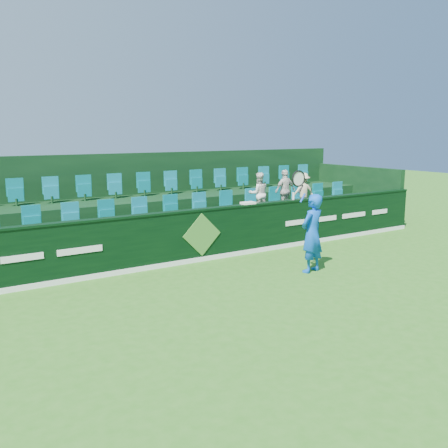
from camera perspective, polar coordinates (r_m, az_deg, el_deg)
ground at (r=9.77m, az=9.27°, el=-9.18°), size 60.00×60.00×0.00m
sponsor_hoarding at (r=12.71m, az=-2.79°, el=-1.25°), size 16.00×0.25×1.35m
stand_tier_front at (r=13.71m, az=-5.10°, el=-1.58°), size 16.00×2.00×0.80m
stand_tier_back at (r=15.34m, az=-8.44°, el=0.60°), size 16.00×1.80×1.30m
stand_rear at (r=15.65m, az=-9.18°, el=2.88°), size 16.00×4.10×2.60m
seat_row_front at (r=13.93m, az=-5.92°, el=1.53°), size 13.50×0.50×0.60m
seat_row_back at (r=15.48m, az=-9.00°, el=4.23°), size 13.50×0.50×0.60m
tennis_player at (r=11.82m, az=10.01°, el=-0.99°), size 1.19×0.58×2.50m
spectator_left at (r=14.99m, az=3.98°, el=3.48°), size 0.73×0.65×1.26m
spectator_middle at (r=15.61m, az=6.99°, el=3.80°), size 0.78×0.35×1.31m
spectator_right at (r=16.10m, az=9.01°, el=3.71°), size 0.83×0.59×1.18m
towel at (r=13.40m, az=2.77°, el=2.41°), size 0.38×0.24×0.06m
drinks_bottle at (r=14.37m, az=7.94°, el=3.19°), size 0.07×0.07×0.21m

